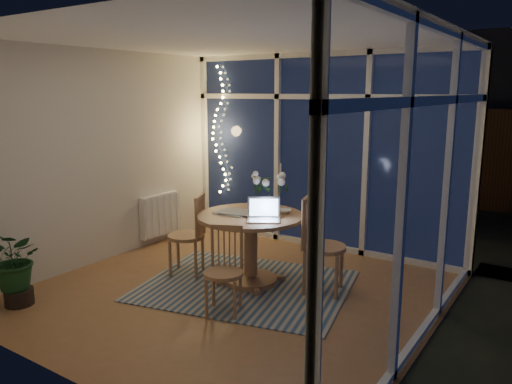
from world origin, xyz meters
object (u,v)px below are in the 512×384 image
potted_plant (16,268)px  dining_table (251,249)px  chair_right (324,245)px  chair_front (223,271)px  laptop (264,209)px  chair_left (186,234)px  flower_vase (269,202)px

potted_plant → dining_table: bearing=47.5°
chair_right → chair_front: bearing=135.3°
chair_front → laptop: laptop is taller
chair_left → laptop: (1.05, 0.02, 0.43)m
chair_front → flower_vase: 1.12m
dining_table → chair_left: (-0.79, -0.17, 0.09)m
dining_table → chair_left: 0.81m
flower_vase → potted_plant: 2.66m
flower_vase → dining_table: bearing=-110.8°
dining_table → chair_right: bearing=15.7°
dining_table → flower_vase: flower_vase is taller
chair_left → flower_vase: flower_vase is taller
chair_right → laptop: (-0.52, -0.36, 0.39)m
chair_right → laptop: chair_right is taller
chair_left → chair_right: (1.57, 0.39, 0.04)m
laptop → flower_vase: laptop is taller
dining_table → chair_front: size_ratio=1.35×
chair_front → potted_plant: size_ratio=1.12×
laptop → potted_plant: size_ratio=0.44×
dining_table → potted_plant: dining_table is taller
chair_left → chair_right: chair_right is taller
dining_table → laptop: bearing=-29.0°
potted_plant → flower_vase: bearing=49.5°
chair_right → flower_vase: (-0.69, 0.01, 0.37)m
chair_right → chair_front: 1.15m
potted_plant → chair_left: bearing=62.7°
chair_front → laptop: (0.04, 0.63, 0.48)m
dining_table → laptop: laptop is taller
dining_table → chair_front: (0.22, -0.78, 0.03)m
laptop → chair_left: bearing=148.9°
dining_table → chair_front: 0.81m
flower_vase → chair_right: bearing=-1.2°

